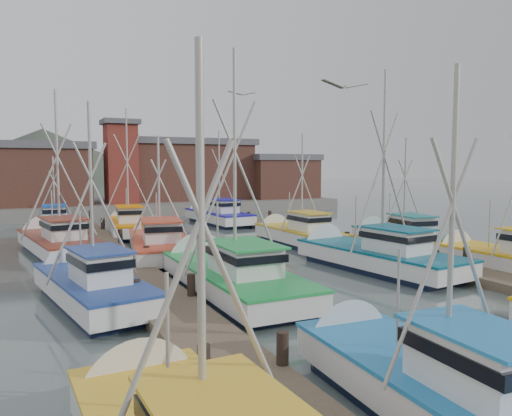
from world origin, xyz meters
name	(u,v)px	position (x,y,z in m)	size (l,w,h in m)	color
ground	(304,279)	(0.00, 0.00, 0.00)	(260.00, 260.00, 0.00)	#4A5958
dock_left	(130,271)	(-7.00, 4.04, 0.21)	(2.30, 46.00, 1.50)	#4C3B2F
dock_right	(370,249)	(7.00, 4.04, 0.21)	(2.30, 46.00, 1.50)	#4C3B2F
quay	(133,206)	(0.00, 37.00, 0.60)	(44.00, 16.00, 1.20)	slate
shed_left	(24,173)	(-11.00, 35.00, 4.34)	(12.72, 8.48, 6.20)	#562F26
shed_center	(184,169)	(6.00, 37.00, 4.69)	(14.84, 9.54, 6.90)	#562F26
shed_right	(280,176)	(17.00, 34.00, 3.84)	(8.48, 6.36, 5.20)	#562F26
lookout_tower	(121,161)	(-2.00, 33.00, 5.55)	(3.60, 3.60, 8.50)	maroon
distant_hills	(13,185)	(-12.76, 122.59, 0.00)	(175.00, 140.00, 42.00)	#3D463A
boat_0	(424,383)	(-4.13, -11.71, 0.68)	(3.10, 8.29, 7.70)	black
boat_4	(228,275)	(-4.02, -0.68, 0.69)	(4.23, 10.01, 10.52)	black
boat_5	(370,255)	(4.10, 0.43, 0.69)	(4.19, 9.97, 10.53)	black
boat_6	(89,286)	(-9.36, -0.04, 0.68)	(3.79, 8.54, 8.07)	black
boat_7	(504,259)	(9.24, -3.15, 0.68)	(3.55, 8.40, 8.81)	black
boat_8	(159,244)	(-4.48, 8.58, 0.68)	(4.46, 9.94, 7.63)	black
boat_9	(296,234)	(4.59, 8.56, 0.68)	(3.15, 8.44, 7.79)	black
boat_10	(57,242)	(-9.66, 11.78, 0.69)	(4.41, 10.08, 10.26)	black
boat_11	(397,238)	(9.32, 4.40, 0.68)	(3.61, 8.58, 7.45)	black
boat_12	(128,225)	(-4.34, 18.07, 0.69)	(3.88, 8.72, 9.90)	black
boat_13	(216,216)	(4.06, 21.74, 0.68)	(3.59, 9.36, 8.87)	black
boat_14	(55,225)	(-9.18, 21.04, 0.67)	(3.00, 8.09, 6.38)	black
gull_near	(345,86)	(-3.41, -7.75, 7.34)	(1.55, 0.63, 0.24)	gray
gull_far	(242,94)	(-0.75, 5.23, 8.91)	(1.55, 0.63, 0.24)	gray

